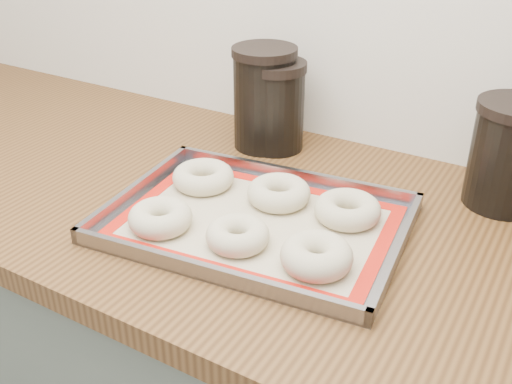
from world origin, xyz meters
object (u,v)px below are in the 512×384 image
Objects in this scene: bagel_back_left at (203,177)px; canister_mid at (276,106)px; bagel_back_mid at (279,193)px; bagel_back_right at (348,210)px; bagel_front_right at (317,256)px; canister_right at (510,155)px; canister_left at (264,98)px; baking_tray at (256,221)px; bagel_front_left at (160,218)px; bagel_front_mid at (238,235)px.

bagel_back_left is 0.61× the size of canister_mid.
bagel_back_right is at bearing 3.41° from bagel_back_mid.
bagel_front_right reaches higher than bagel_back_mid.
canister_right is at bearing -0.57° from canister_mid.
bagel_back_mid and bagel_back_right have the same top height.
bagel_front_right reaches higher than bagel_back_left.
bagel_back_left is 0.54× the size of canister_left.
baking_tray is at bearing 155.52° from bagel_front_right.
bagel_front_left is at bearing -86.37° from canister_left.
bagel_front_mid is 0.90× the size of bagel_back_mid.
canister_left reaches higher than baking_tray.
canister_mid reaches higher than bagel_front_left.
canister_left is at bearing 125.75° from bagel_back_mid.
bagel_front_left is 0.56× the size of canister_right.
bagel_front_left is 0.57m from canister_right.
canister_mid is at bearing 6.97° from canister_left.
baking_tray is 4.66× the size of bagel_back_mid.
canister_left is at bearing -173.03° from canister_mid.
bagel_front_right reaches higher than bagel_front_mid.
canister_left is at bearing 179.84° from canister_right.
canister_right is (0.20, 0.19, 0.07)m from bagel_back_right.
canister_left is (-0.14, 0.20, 0.08)m from bagel_back_mid.
bagel_back_right is 0.33m from canister_left.
bagel_back_left is at bearing -96.70° from canister_mid.
canister_right is at bearing -0.16° from canister_left.
bagel_back_mid is (0.12, 0.16, -0.00)m from bagel_front_left.
baking_tray is 4.65× the size of bagel_back_right.
bagel_back_mid is 0.24m from canister_mid.
canister_mid is at bearing 140.80° from bagel_back_right.
bagel_front_left is 0.15m from bagel_back_left.
bagel_back_mid is at bearing -148.43° from canister_right.
bagel_front_mid and bagel_back_left have the same top height.
bagel_front_mid is 0.38m from canister_left.
bagel_front_mid is 0.47m from canister_right.
bagel_front_right is 0.57× the size of canister_right.
bagel_back_left is 0.14m from bagel_back_mid.
canister_left is at bearing 89.97° from bagel_back_left.
bagel_front_left is at bearing -81.15° from bagel_back_left.
bagel_back_mid is at bearing 93.76° from bagel_front_mid.
bagel_back_left is at bearing 157.52° from baking_tray.
bagel_back_right is at bearing 5.08° from bagel_back_left.
canister_mid is (-0.24, 0.19, 0.07)m from bagel_back_right.
canister_right reaches higher than bagel_front_left.
baking_tray is 2.45× the size of canister_left.
bagel_front_left is 0.37m from canister_mid.
bagel_back_right is at bearing -39.20° from canister_mid.
bagel_back_mid is at bearing -176.59° from bagel_back_right.
baking_tray is at bearing -89.81° from bagel_back_mid.
bagel_back_mid is (-0.00, 0.08, 0.02)m from baking_tray.
bagel_front_left is at bearing -140.59° from canister_right.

